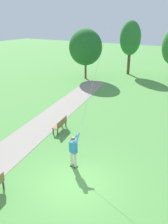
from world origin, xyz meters
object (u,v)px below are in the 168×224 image
(person_kite_flyer, at_px, (74,149))
(tree_treeline_left, at_px, (130,38))
(tree_behind_path, at_px, (86,47))
(park_bench_far_walkway, at_px, (61,124))

(person_kite_flyer, distance_m, tree_treeline_left, 23.21)
(person_kite_flyer, bearing_deg, tree_behind_path, 118.83)
(tree_behind_path, height_order, tree_treeline_left, tree_treeline_left)
(tree_behind_path, bearing_deg, tree_treeline_left, 54.59)
(park_bench_far_walkway, relative_size, tree_behind_path, 0.26)
(person_kite_flyer, distance_m, park_bench_far_walkway, 4.42)
(person_kite_flyer, bearing_deg, tree_treeline_left, 104.29)
(person_kite_flyer, relative_size, park_bench_far_walkway, 1.17)
(park_bench_far_walkway, xyz_separation_m, tree_treeline_left, (-2.55, 19.11, 4.19))
(park_bench_far_walkway, distance_m, tree_treeline_left, 19.73)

